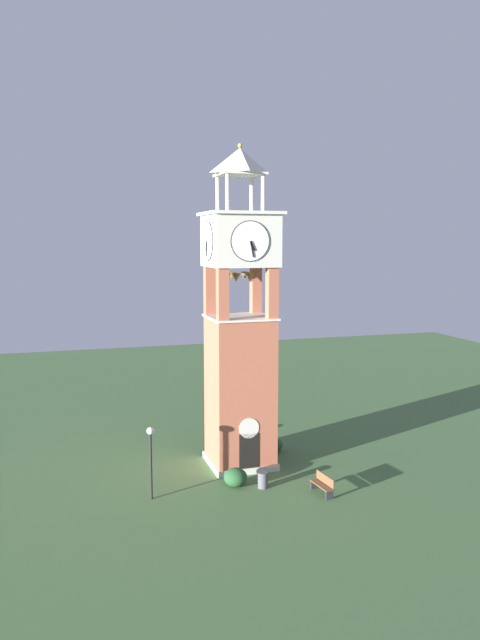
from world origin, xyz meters
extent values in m
plane|color=#476B3D|center=(0.00, 0.00, 0.00)|extent=(80.00, 80.00, 0.00)
cube|color=#AD5B42|center=(0.00, 0.00, 4.12)|extent=(3.27, 3.27, 8.24)
cube|color=silver|center=(0.00, 0.00, 0.17)|extent=(3.47, 3.47, 0.35)
cube|color=black|center=(0.00, -1.65, 1.15)|extent=(1.10, 0.04, 2.20)
cylinder|color=silver|center=(0.00, -1.65, 2.55)|extent=(1.10, 0.04, 1.10)
cube|color=#AD5B42|center=(-1.35, -1.35, 9.64)|extent=(0.56, 0.56, 2.81)
cube|color=#AD5B42|center=(1.35, -1.35, 9.64)|extent=(0.56, 0.56, 2.81)
cube|color=#AD5B42|center=(-1.35, 1.35, 9.64)|extent=(0.56, 0.56, 2.81)
cube|color=#AD5B42|center=(1.35, 1.35, 9.64)|extent=(0.56, 0.56, 2.81)
cube|color=silver|center=(0.00, 0.00, 8.30)|extent=(3.43, 3.43, 0.12)
cone|color=brown|center=(0.73, 0.08, 10.50)|extent=(0.54, 0.54, 0.38)
cone|color=brown|center=(0.44, 0.59, 10.50)|extent=(0.42, 0.42, 0.47)
cone|color=brown|center=(-0.23, 0.70, 10.50)|extent=(0.51, 0.51, 0.43)
cone|color=brown|center=(-0.73, -0.07, 10.50)|extent=(0.37, 0.37, 0.39)
cone|color=brown|center=(-0.42, -0.61, 10.50)|extent=(0.54, 0.54, 0.44)
cone|color=brown|center=(0.37, -0.64, 10.50)|extent=(0.47, 0.47, 0.53)
cube|color=silver|center=(0.00, 0.00, 12.41)|extent=(3.51, 3.51, 2.74)
cylinder|color=white|center=(0.00, -1.77, 12.41)|extent=(2.08, 0.05, 2.08)
torus|color=black|center=(0.00, -1.77, 12.41)|extent=(2.10, 0.06, 2.10)
cube|color=black|center=(0.11, -1.83, 12.18)|extent=(0.30, 0.03, 0.51)
cube|color=black|center=(0.08, -1.83, 12.01)|extent=(0.22, 0.03, 0.83)
cylinder|color=white|center=(0.00, 1.77, 12.41)|extent=(2.08, 0.05, 2.08)
torus|color=black|center=(0.00, 1.77, 12.41)|extent=(2.10, 0.06, 2.10)
cube|color=black|center=(0.11, 1.83, 12.18)|extent=(0.30, 0.03, 0.51)
cube|color=black|center=(0.08, 1.83, 12.01)|extent=(0.22, 0.03, 0.83)
cylinder|color=white|center=(-1.77, 0.00, 12.41)|extent=(0.05, 2.08, 2.08)
torus|color=black|center=(-1.77, 0.00, 12.41)|extent=(0.06, 2.10, 2.10)
cube|color=black|center=(-1.83, 0.11, 12.18)|extent=(0.03, 0.30, 0.51)
cube|color=black|center=(-1.83, 0.08, 12.01)|extent=(0.03, 0.22, 0.83)
cylinder|color=white|center=(1.77, 0.00, 12.41)|extent=(0.05, 2.08, 2.08)
torus|color=black|center=(1.77, 0.00, 12.41)|extent=(0.06, 2.10, 2.10)
cube|color=black|center=(1.83, 0.11, 12.18)|extent=(0.03, 0.30, 0.51)
cube|color=black|center=(1.83, 0.08, 12.01)|extent=(0.03, 0.22, 0.83)
cube|color=silver|center=(0.00, 0.00, 13.86)|extent=(3.87, 3.87, 0.16)
cylinder|color=silver|center=(-0.96, -0.96, 14.89)|extent=(0.22, 0.22, 1.89)
cylinder|color=silver|center=(0.96, -0.96, 14.89)|extent=(0.22, 0.22, 1.89)
cylinder|color=silver|center=(-0.96, 0.96, 14.89)|extent=(0.22, 0.22, 1.89)
cylinder|color=silver|center=(0.96, 0.96, 14.89)|extent=(0.22, 0.22, 1.89)
cube|color=silver|center=(0.00, 0.00, 15.90)|extent=(2.37, 2.37, 0.12)
pyramid|color=silver|center=(0.00, 0.00, 16.61)|extent=(2.37, 2.37, 1.32)
sphere|color=#B79338|center=(0.00, 0.00, 17.39)|extent=(0.24, 0.24, 0.24)
cube|color=brown|center=(2.64, -5.16, 0.45)|extent=(0.62, 1.64, 0.06)
cube|color=brown|center=(2.83, -5.14, 0.73)|extent=(0.23, 1.60, 0.44)
cube|color=#2D2D33|center=(2.72, -5.87, 0.21)|extent=(0.40, 0.12, 0.42)
cube|color=#2D2D33|center=(2.56, -4.44, 0.21)|extent=(0.40, 0.12, 0.42)
cylinder|color=black|center=(-5.50, -3.28, 1.62)|extent=(0.12, 0.12, 3.23)
sphere|color=silver|center=(-5.50, -3.28, 3.41)|extent=(0.36, 0.36, 0.36)
cylinder|color=#4C4C51|center=(0.12, -3.56, 0.40)|extent=(0.52, 0.52, 0.80)
ellipsoid|color=#234C28|center=(0.23, 4.45, 0.44)|extent=(1.07, 1.07, 0.87)
ellipsoid|color=#234C28|center=(-1.15, -2.97, 0.47)|extent=(1.20, 1.20, 0.95)
ellipsoid|color=#234C28|center=(2.50, 1.44, 0.39)|extent=(1.15, 1.15, 0.78)
camera|label=1|loc=(-9.81, -31.94, 12.48)|focal=34.78mm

